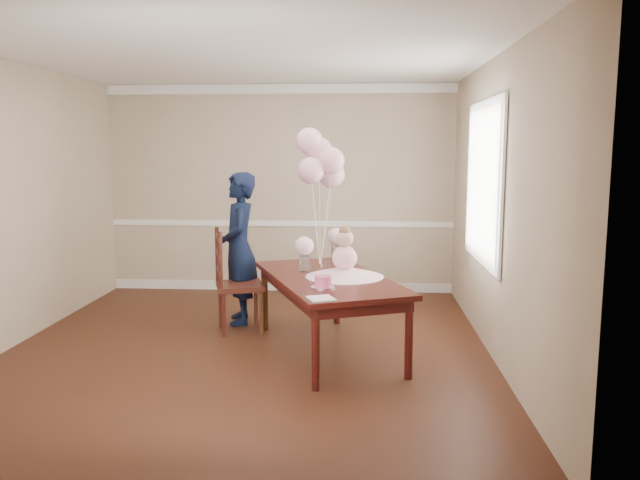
% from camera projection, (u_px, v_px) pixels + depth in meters
% --- Properties ---
extents(floor, '(4.50, 5.00, 0.00)m').
position_uv_depth(floor, '(248.00, 350.00, 5.86)').
color(floor, black).
rests_on(floor, ground).
extents(ceiling, '(4.50, 5.00, 0.02)m').
position_uv_depth(ceiling, '(242.00, 54.00, 5.47)').
color(ceiling, white).
rests_on(ceiling, wall_back).
extents(wall_back, '(4.50, 0.02, 2.70)m').
position_uv_depth(wall_back, '(280.00, 189.00, 8.13)').
color(wall_back, tan).
rests_on(wall_back, floor).
extents(wall_front, '(4.50, 0.02, 2.70)m').
position_uv_depth(wall_front, '(155.00, 251.00, 3.20)').
color(wall_front, tan).
rests_on(wall_front, floor).
extents(wall_left, '(0.02, 5.00, 2.70)m').
position_uv_depth(wall_left, '(7.00, 205.00, 5.81)').
color(wall_left, tan).
rests_on(wall_left, floor).
extents(wall_right, '(0.02, 5.00, 2.70)m').
position_uv_depth(wall_right, '(496.00, 208.00, 5.52)').
color(wall_right, tan).
rests_on(wall_right, floor).
extents(chair_rail_trim, '(4.50, 0.02, 0.07)m').
position_uv_depth(chair_rail_trim, '(281.00, 223.00, 8.19)').
color(chair_rail_trim, white).
rests_on(chair_rail_trim, wall_back).
extents(crown_molding, '(4.50, 0.02, 0.12)m').
position_uv_depth(crown_molding, '(279.00, 89.00, 7.94)').
color(crown_molding, white).
rests_on(crown_molding, wall_back).
extents(baseboard_trim, '(4.50, 0.02, 0.12)m').
position_uv_depth(baseboard_trim, '(281.00, 286.00, 8.31)').
color(baseboard_trim, white).
rests_on(baseboard_trim, floor).
extents(window_frame, '(0.02, 1.66, 1.56)m').
position_uv_depth(window_frame, '(484.00, 183.00, 5.99)').
color(window_frame, white).
rests_on(window_frame, wall_right).
extents(window_blinds, '(0.01, 1.50, 1.40)m').
position_uv_depth(window_blinds, '(482.00, 183.00, 5.99)').
color(window_blinds, white).
rests_on(window_blinds, wall_right).
extents(dining_table_top, '(1.59, 2.12, 0.05)m').
position_uv_depth(dining_table_top, '(328.00, 279.00, 5.72)').
color(dining_table_top, black).
rests_on(dining_table_top, table_leg_fl).
extents(table_apron, '(1.46, 1.99, 0.09)m').
position_uv_depth(table_apron, '(328.00, 286.00, 5.73)').
color(table_apron, black).
rests_on(table_apron, table_leg_fl).
extents(table_leg_fl, '(0.09, 0.09, 0.66)m').
position_uv_depth(table_leg_fl, '(316.00, 349.00, 4.83)').
color(table_leg_fl, black).
rests_on(table_leg_fl, floor).
extents(table_leg_fr, '(0.09, 0.09, 0.66)m').
position_uv_depth(table_leg_fr, '(409.00, 340.00, 5.07)').
color(table_leg_fr, black).
rests_on(table_leg_fr, floor).
extents(table_leg_bl, '(0.09, 0.09, 0.66)m').
position_uv_depth(table_leg_bl, '(265.00, 298.00, 6.47)').
color(table_leg_bl, black).
rests_on(table_leg_bl, floor).
extents(table_leg_br, '(0.09, 0.09, 0.66)m').
position_uv_depth(table_leg_br, '(337.00, 293.00, 6.71)').
color(table_leg_br, black).
rests_on(table_leg_br, floor).
extents(baby_skirt, '(0.94, 0.94, 0.09)m').
position_uv_depth(baby_skirt, '(344.00, 271.00, 5.71)').
color(baby_skirt, '#F6B5CF').
rests_on(baby_skirt, dining_table_top).
extents(baby_torso, '(0.23, 0.23, 0.23)m').
position_uv_depth(baby_torso, '(345.00, 258.00, 5.69)').
color(baby_torso, '#FFA1CF').
rests_on(baby_torso, baby_skirt).
extents(baby_head, '(0.16, 0.16, 0.16)m').
position_uv_depth(baby_head, '(345.00, 238.00, 5.66)').
color(baby_head, '#D2A690').
rests_on(baby_head, baby_torso).
extents(baby_hair, '(0.11, 0.11, 0.11)m').
position_uv_depth(baby_hair, '(345.00, 232.00, 5.66)').
color(baby_hair, brown).
rests_on(baby_hair, baby_head).
extents(cake_platter, '(0.27, 0.27, 0.01)m').
position_uv_depth(cake_platter, '(323.00, 287.00, 5.26)').
color(cake_platter, silver).
rests_on(cake_platter, dining_table_top).
extents(birthday_cake, '(0.19, 0.19, 0.09)m').
position_uv_depth(birthday_cake, '(323.00, 281.00, 5.25)').
color(birthday_cake, '#E1477A').
rests_on(birthday_cake, cake_platter).
extents(cake_flower_a, '(0.03, 0.03, 0.03)m').
position_uv_depth(cake_flower_a, '(323.00, 274.00, 5.24)').
color(cake_flower_a, silver).
rests_on(cake_flower_a, birthday_cake).
extents(cake_flower_b, '(0.03, 0.03, 0.03)m').
position_uv_depth(cake_flower_b, '(326.00, 273.00, 5.27)').
color(cake_flower_b, white).
rests_on(cake_flower_b, birthday_cake).
extents(rose_vase_near, '(0.12, 0.12, 0.15)m').
position_uv_depth(rose_vase_near, '(304.00, 264.00, 5.93)').
color(rose_vase_near, silver).
rests_on(rose_vase_near, dining_table_top).
extents(roses_near, '(0.18, 0.18, 0.18)m').
position_uv_depth(roses_near, '(304.00, 246.00, 5.90)').
color(roses_near, silver).
rests_on(roses_near, rose_vase_near).
extents(rose_vase_far, '(0.12, 0.12, 0.15)m').
position_uv_depth(rose_vase_far, '(336.00, 252.00, 6.57)').
color(rose_vase_far, silver).
rests_on(rose_vase_far, dining_table_top).
extents(roses_far, '(0.18, 0.18, 0.18)m').
position_uv_depth(roses_far, '(336.00, 236.00, 6.55)').
color(roses_far, '#FFD5DD').
rests_on(roses_far, rose_vase_far).
extents(napkin, '(0.25, 0.25, 0.01)m').
position_uv_depth(napkin, '(321.00, 298.00, 4.85)').
color(napkin, silver).
rests_on(napkin, dining_table_top).
extents(balloon_weight, '(0.05, 0.05, 0.02)m').
position_uv_depth(balloon_weight, '(320.00, 265.00, 6.23)').
color(balloon_weight, silver).
rests_on(balloon_weight, dining_table_top).
extents(balloon_a, '(0.27, 0.27, 0.27)m').
position_uv_depth(balloon_a, '(311.00, 171.00, 6.07)').
color(balloon_a, '#F7AFCA').
rests_on(balloon_a, balloon_ribbon_a).
extents(balloon_b, '(0.27, 0.27, 0.27)m').
position_uv_depth(balloon_b, '(331.00, 161.00, 6.07)').
color(balloon_b, '#F0AAB9').
rests_on(balloon_b, balloon_ribbon_b).
extents(balloon_c, '(0.27, 0.27, 0.27)m').
position_uv_depth(balloon_c, '(319.00, 151.00, 6.17)').
color(balloon_c, '#E6A3C5').
rests_on(balloon_c, balloon_ribbon_c).
extents(balloon_d, '(0.27, 0.27, 0.27)m').
position_uv_depth(balloon_d, '(309.00, 141.00, 6.14)').
color(balloon_d, '#FFB4DA').
rests_on(balloon_d, balloon_ribbon_d).
extents(balloon_e, '(0.27, 0.27, 0.27)m').
position_uv_depth(balloon_e, '(332.00, 175.00, 6.22)').
color(balloon_e, '#DE9DAE').
rests_on(balloon_e, balloon_ribbon_e).
extents(balloon_ribbon_a, '(0.08, 0.04, 0.79)m').
position_uv_depth(balloon_ribbon_a, '(316.00, 225.00, 6.16)').
color(balloon_ribbon_a, white).
rests_on(balloon_ribbon_a, balloon_weight).
extents(balloon_ribbon_b, '(0.11, 0.01, 0.89)m').
position_uv_depth(balloon_ribbon_b, '(326.00, 221.00, 6.16)').
color(balloon_ribbon_b, white).
rests_on(balloon_ribbon_b, balloon_weight).
extents(balloon_ribbon_c, '(0.02, 0.09, 0.98)m').
position_uv_depth(balloon_ribbon_c, '(320.00, 215.00, 6.21)').
color(balloon_ribbon_c, white).
rests_on(balloon_ribbon_c, balloon_weight).
extents(balloon_ribbon_d, '(0.11, 0.06, 1.08)m').
position_uv_depth(balloon_ribbon_d, '(315.00, 211.00, 6.20)').
color(balloon_ribbon_d, white).
rests_on(balloon_ribbon_d, balloon_weight).
extents(balloon_ribbon_e, '(0.10, 0.11, 0.74)m').
position_uv_depth(balloon_ribbon_e, '(326.00, 227.00, 6.24)').
color(balloon_ribbon_e, white).
rests_on(balloon_ribbon_e, balloon_weight).
extents(dining_chair_seat, '(0.58, 0.58, 0.05)m').
position_uv_depth(dining_chair_seat, '(240.00, 286.00, 6.42)').
color(dining_chair_seat, '#38160F').
rests_on(dining_chair_seat, chair_leg_fl).
extents(chair_leg_fl, '(0.05, 0.05, 0.45)m').
position_uv_depth(chair_leg_fl, '(224.00, 315.00, 6.23)').
color(chair_leg_fl, '#39120F').
rests_on(chair_leg_fl, floor).
extents(chair_leg_fr, '(0.05, 0.05, 0.45)m').
position_uv_depth(chair_leg_fr, '(261.00, 313.00, 6.32)').
color(chair_leg_fr, '#3B2110').
rests_on(chair_leg_fr, floor).
extents(chair_leg_bl, '(0.05, 0.05, 0.45)m').
position_uv_depth(chair_leg_bl, '(221.00, 306.00, 6.59)').
color(chair_leg_bl, '#38170F').
rests_on(chair_leg_bl, floor).
extents(chair_leg_br, '(0.05, 0.05, 0.45)m').
position_uv_depth(chair_leg_br, '(256.00, 304.00, 6.68)').
color(chair_leg_br, '#3A170F').
rests_on(chair_leg_br, floor).
extents(chair_back_post_l, '(0.05, 0.05, 0.59)m').
position_uv_depth(chair_back_post_l, '(220.00, 261.00, 6.15)').
color(chair_back_post_l, '#35120E').
rests_on(chair_back_post_l, dining_chair_seat).
extents(chair_back_post_r, '(0.05, 0.05, 0.59)m').
position_uv_depth(chair_back_post_r, '(217.00, 255.00, 6.51)').
color(chair_back_post_r, '#33100E').
rests_on(chair_back_post_r, dining_chair_seat).
extents(chair_slat_low, '(0.16, 0.41, 0.05)m').
position_uv_depth(chair_slat_low, '(219.00, 270.00, 6.34)').
color(chair_slat_low, '#36170E').
rests_on(chair_slat_low, dining_chair_seat).
extents(chair_slat_mid, '(0.16, 0.41, 0.05)m').
position_uv_depth(chair_slat_mid, '(219.00, 254.00, 6.32)').
color(chair_slat_mid, '#3B1710').
rests_on(chair_slat_mid, dining_chair_seat).
extents(chair_slat_top, '(0.16, 0.41, 0.05)m').
position_uv_depth(chair_slat_top, '(218.00, 237.00, 6.30)').
color(chair_slat_top, '#37190F').
rests_on(chair_slat_top, dining_chair_seat).
extents(woman, '(0.52, 0.67, 1.63)m').
position_uv_depth(woman, '(239.00, 248.00, 6.68)').
color(woman, black).
rests_on(woman, floor).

